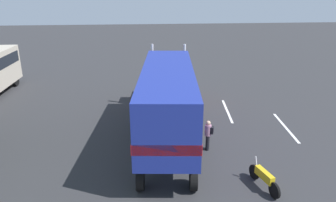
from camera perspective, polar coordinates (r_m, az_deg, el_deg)
ground_plane at (r=23.80m, az=0.97°, el=-0.14°), size 120.00×120.00×0.00m
lane_stripe_near at (r=22.38m, az=10.62°, el=-1.74°), size 4.38×0.72×0.01m
lane_stripe_mid at (r=20.69m, az=20.42°, el=-4.44°), size 4.39×0.63×0.01m
semi_truck at (r=17.56m, az=-0.05°, el=1.45°), size 14.36×4.14×4.50m
person_bystander at (r=16.54m, az=7.27°, el=-5.93°), size 0.39×0.48×1.63m
motorcycle at (r=14.21m, az=16.92°, el=-13.07°), size 2.08×0.55×1.12m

